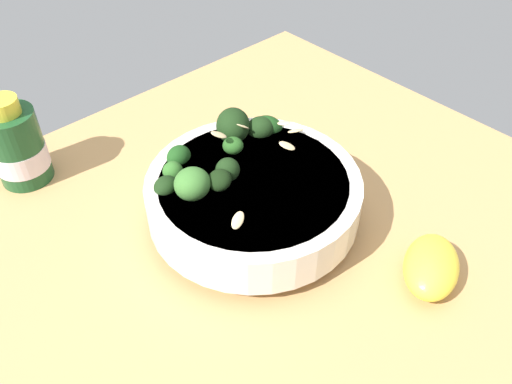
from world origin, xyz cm
name	(u,v)px	position (x,y,z in cm)	size (l,w,h in cm)	color
ground_plane	(284,257)	(0.00, 0.00, -1.90)	(70.11, 70.11, 3.79)	tan
bowl_of_broccoli	(253,191)	(5.35, -0.35, 3.89)	(22.39, 22.39, 9.25)	silver
lemon_wedge	(431,266)	(-12.61, -7.18, 1.81)	(8.20, 5.23, 3.62)	yellow
bottle_tall	(18,147)	(28.55, 14.88, 4.49)	(6.11, 6.11, 10.84)	#194723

